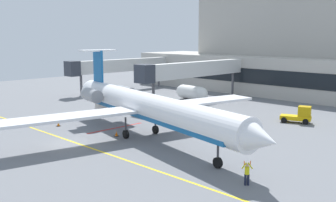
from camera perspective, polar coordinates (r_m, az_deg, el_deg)
The scene contains 11 objects.
ground at distance 41.74m, azimuth -14.00°, elevation -5.97°, with size 120.00×120.00×0.11m.
terminal_building at distance 79.37m, azimuth 15.83°, elevation 6.94°, with size 60.93×15.76×20.24m.
jet_bridge_west at distance 64.22m, azimuth 3.41°, elevation 4.44°, with size 2.40×23.76×6.70m.
jet_bridge_east at distance 78.44m, azimuth -7.21°, elevation 4.98°, with size 2.40×23.58×6.31m.
regional_jet at distance 42.10m, azimuth -3.30°, elevation -0.76°, with size 35.04×29.64×8.96m.
baggage_tug at distance 52.32m, azimuth 18.20°, elevation -1.95°, with size 3.95×2.76×2.13m.
pushback_tractor at distance 56.65m, azimuth -9.06°, elevation -0.80°, with size 2.27×3.24×2.05m.
fuel_tank at distance 66.01m, azimuth 3.40°, elevation 1.19°, with size 6.65×2.72×2.60m.
marshaller at distance 29.95m, azimuth 11.19°, elevation -10.04°, with size 0.65×0.65×1.84m.
safety_cone_alpha at distance 43.69m, azimuth -7.35°, elevation -4.68°, with size 0.47×0.47×0.55m.
safety_cone_bravo at distance 49.82m, azimuth -15.35°, elevation -3.20°, with size 0.47×0.47×0.55m.
Camera 1 is at (34.70, -20.53, 10.75)m, focal length 42.78 mm.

